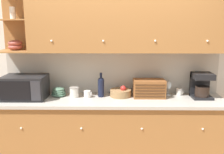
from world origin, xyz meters
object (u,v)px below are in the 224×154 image
object	(u,v)px
bowl_stack_on_counter	(59,92)
bread_box	(149,88)
microwave	(25,87)
mug_blue_second	(179,92)
mug	(88,94)
wine_bottle	(101,86)
wine_glass	(168,86)
coffee_maker	(201,85)
storage_canister	(74,92)
fruit_basket	(121,93)

from	to	relation	value
bowl_stack_on_counter	bread_box	bearing A→B (deg)	-1.46
microwave	mug_blue_second	distance (m)	2.06
mug	wine_bottle	xyz separation A→B (m)	(0.18, 0.04, 0.10)
bowl_stack_on_counter	bread_box	xyz separation A→B (m)	(1.21, -0.03, 0.06)
bowl_stack_on_counter	wine_glass	size ratio (longest dim) A/B	0.99
bowl_stack_on_counter	coffee_maker	distance (m)	1.90
wine_glass	coffee_maker	xyz separation A→B (m)	(0.41, -0.10, 0.03)
bowl_stack_on_counter	mug	xyz separation A→B (m)	(0.40, -0.06, -0.01)
wine_glass	coffee_maker	size ratio (longest dim) A/B	0.60
coffee_maker	bowl_stack_on_counter	bearing A→B (deg)	178.61
mug	bowl_stack_on_counter	bearing A→B (deg)	171.20
wine_bottle	coffee_maker	bearing A→B (deg)	-0.94
wine_glass	mug	bearing A→B (deg)	-173.69
microwave	wine_bottle	xyz separation A→B (m)	(0.98, 0.10, -0.00)
microwave	coffee_maker	bearing A→B (deg)	1.82
bread_box	wine_glass	distance (m)	0.29
mug	coffee_maker	bearing A→B (deg)	0.60
storage_canister	mug	bearing A→B (deg)	0.50
bowl_stack_on_counter	wine_glass	distance (m)	1.49
storage_canister	wine_bottle	bearing A→B (deg)	6.27
bread_box	mug_blue_second	size ratio (longest dim) A/B	4.38
microwave	mug_blue_second	size ratio (longest dim) A/B	5.73
bowl_stack_on_counter	mug	world-z (taller)	bowl_stack_on_counter
microwave	wine_bottle	bearing A→B (deg)	5.54
storage_canister	wine_bottle	xyz separation A→B (m)	(0.36, 0.04, 0.08)
bowl_stack_on_counter	wine_glass	xyz separation A→B (m)	(1.49, 0.06, 0.08)
bowl_stack_on_counter	mug	bearing A→B (deg)	-8.80
wine_bottle	bread_box	distance (m)	0.64
wine_bottle	mug	bearing A→B (deg)	-168.06
fruit_basket	mug_blue_second	distance (m)	0.81
wine_bottle	storage_canister	bearing A→B (deg)	-173.73
bowl_stack_on_counter	storage_canister	distance (m)	0.23
wine_bottle	fruit_basket	size ratio (longest dim) A/B	1.16
bowl_stack_on_counter	coffee_maker	xyz separation A→B (m)	(1.90, -0.05, 0.11)
bread_box	wine_glass	world-z (taller)	bread_box
bread_box	mug_blue_second	world-z (taller)	bread_box
bread_box	bowl_stack_on_counter	bearing A→B (deg)	178.54
mug_blue_second	fruit_basket	bearing A→B (deg)	-175.04
bread_box	fruit_basket	bearing A→B (deg)	176.99
microwave	wine_glass	world-z (taller)	microwave
storage_canister	wine_bottle	size ratio (longest dim) A/B	0.42
mug	bread_box	size ratio (longest dim) A/B	0.25
wine_bottle	coffee_maker	size ratio (longest dim) A/B	0.98
bread_box	wine_glass	bearing A→B (deg)	18.04
fruit_basket	wine_glass	world-z (taller)	wine_glass
mug	mug_blue_second	xyz separation A→B (m)	(1.24, 0.12, 0.00)
mug	bread_box	bearing A→B (deg)	2.16
mug	wine_glass	distance (m)	1.10
wine_glass	coffee_maker	bearing A→B (deg)	-14.35
microwave	storage_canister	size ratio (longest dim) A/B	3.96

